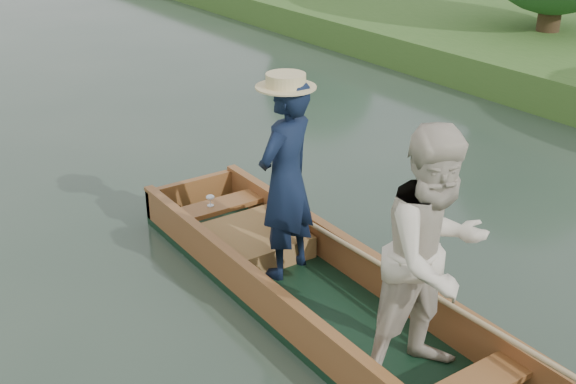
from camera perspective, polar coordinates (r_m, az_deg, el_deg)
ground at (r=6.35m, az=3.10°, el=-9.69°), size 120.00×120.00×0.00m
punt at (r=5.80m, az=5.40°, el=-4.63°), size 1.13×5.00×2.03m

